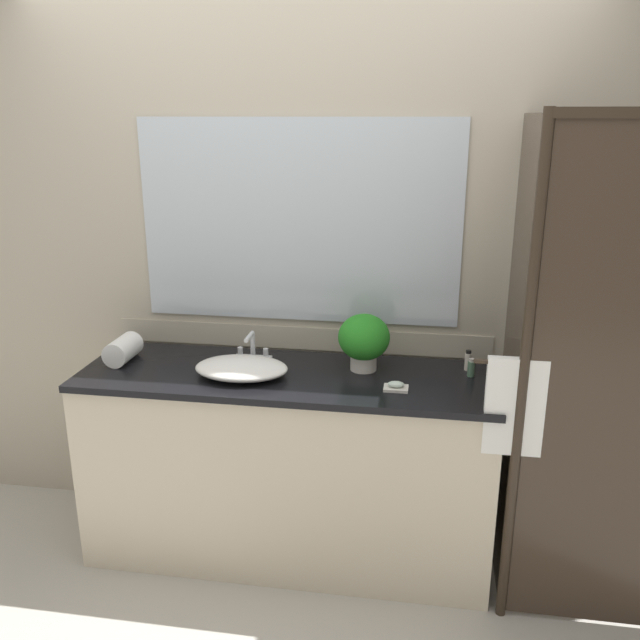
% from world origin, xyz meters
% --- Properties ---
extents(ground_plane, '(8.00, 8.00, 0.00)m').
position_xyz_m(ground_plane, '(0.00, 0.00, 0.00)').
color(ground_plane, '#B7B2A8').
extents(wall_back_with_mirror, '(4.40, 0.06, 2.60)m').
position_xyz_m(wall_back_with_mirror, '(0.00, 0.34, 1.30)').
color(wall_back_with_mirror, '#B2A893').
rests_on(wall_back_with_mirror, ground_plane).
extents(vanity_cabinet, '(1.80, 0.58, 0.90)m').
position_xyz_m(vanity_cabinet, '(0.00, 0.01, 0.45)').
color(vanity_cabinet, beige).
rests_on(vanity_cabinet, ground_plane).
extents(shower_enclosure, '(1.20, 0.59, 2.00)m').
position_xyz_m(shower_enclosure, '(1.27, -0.19, 1.02)').
color(shower_enclosure, '#2D2319').
rests_on(shower_enclosure, ground_plane).
extents(sink_basin, '(0.40, 0.29, 0.07)m').
position_xyz_m(sink_basin, '(-0.18, -0.06, 0.94)').
color(sink_basin, white).
rests_on(sink_basin, vanity_cabinet).
extents(faucet, '(0.17, 0.13, 0.14)m').
position_xyz_m(faucet, '(-0.18, 0.13, 0.95)').
color(faucet, silver).
rests_on(faucet, vanity_cabinet).
extents(potted_plant, '(0.23, 0.23, 0.25)m').
position_xyz_m(potted_plant, '(0.33, 0.10, 1.04)').
color(potted_plant, beige).
rests_on(potted_plant, vanity_cabinet).
extents(soap_dish, '(0.10, 0.07, 0.04)m').
position_xyz_m(soap_dish, '(0.48, -0.10, 0.91)').
color(soap_dish, silver).
rests_on(soap_dish, vanity_cabinet).
extents(amenity_bottle_conditioner, '(0.03, 0.03, 0.09)m').
position_xyz_m(amenity_bottle_conditioner, '(0.78, 0.17, 0.94)').
color(amenity_bottle_conditioner, silver).
rests_on(amenity_bottle_conditioner, vanity_cabinet).
extents(amenity_bottle_lotion, '(0.03, 0.03, 0.08)m').
position_xyz_m(amenity_bottle_lotion, '(0.79, 0.09, 0.94)').
color(amenity_bottle_lotion, '#4C7056').
rests_on(amenity_bottle_lotion, vanity_cabinet).
extents(rolled_towel_near_edge, '(0.11, 0.20, 0.11)m').
position_xyz_m(rolled_towel_near_edge, '(-0.76, 0.03, 0.96)').
color(rolled_towel_near_edge, white).
rests_on(rolled_towel_near_edge, vanity_cabinet).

